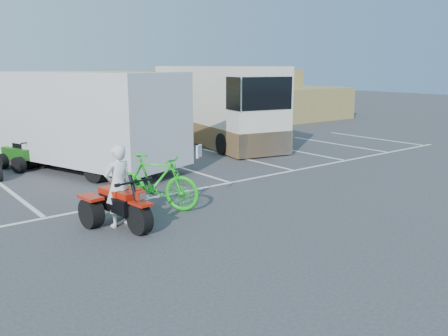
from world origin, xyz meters
TOP-DOWN VIEW (x-y plane):
  - ground at (0.00, 0.00)m, footprint 100.00×100.00m
  - parking_stripes at (0.87, 4.07)m, footprint 28.00×5.16m
  - grass_embankment at (0.00, 15.48)m, footprint 40.00×8.50m
  - red_trike_atv at (-1.56, 0.74)m, footprint 1.49×1.86m
  - rider at (-1.58, 0.89)m, footprint 0.69×0.50m
  - green_dirt_bike at (-0.35, 1.49)m, footprint 1.79×2.19m
  - cargo_trailer at (0.18, 6.87)m, footprint 4.67×7.35m
  - rv_motorhome at (7.06, 9.06)m, footprint 4.14×9.49m
  - quad_atv_green at (-1.54, 8.25)m, footprint 1.50×1.75m

SIDE VIEW (x-z plane):
  - ground at x=0.00m, z-range 0.00..0.00m
  - red_trike_atv at x=-1.56m, z-range -0.56..0.56m
  - quad_atv_green at x=-1.54m, z-range -0.49..0.49m
  - parking_stripes at x=0.87m, z-range 0.00..0.01m
  - green_dirt_bike at x=-0.35m, z-range 0.00..1.34m
  - rider at x=-1.58m, z-range 0.00..1.77m
  - grass_embankment at x=0.00m, z-range -0.13..2.97m
  - rv_motorhome at x=7.06m, z-range -0.22..3.09m
  - cargo_trailer at x=0.18m, z-range 0.13..3.32m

